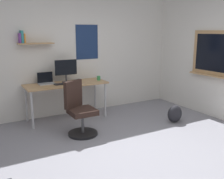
# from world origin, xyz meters

# --- Properties ---
(ground_plane) EXTENTS (5.20, 5.20, 0.00)m
(ground_plane) POSITION_xyz_m (0.00, 0.00, 0.00)
(ground_plane) COLOR gray
(ground_plane) RESTS_ON ground
(wall_back) EXTENTS (5.00, 0.30, 2.60)m
(wall_back) POSITION_xyz_m (-0.00, 2.45, 1.30)
(wall_back) COLOR silver
(wall_back) RESTS_ON ground
(desk) EXTENTS (1.65, 0.61, 0.75)m
(desk) POSITION_xyz_m (-0.34, 2.06, 0.68)
(desk) COLOR tan
(desk) RESTS_ON ground
(office_chair) EXTENTS (0.54, 0.56, 0.95)m
(office_chair) POSITION_xyz_m (-0.44, 1.16, 0.41)
(office_chair) COLOR black
(office_chair) RESTS_ON ground
(laptop) EXTENTS (0.31, 0.21, 0.23)m
(laptop) POSITION_xyz_m (-0.71, 2.21, 0.81)
(laptop) COLOR #ADAFB5
(laptop) RESTS_ON desk
(monitor_primary) EXTENTS (0.46, 0.17, 0.46)m
(monitor_primary) POSITION_xyz_m (-0.30, 2.16, 1.02)
(monitor_primary) COLOR #38383D
(monitor_primary) RESTS_ON desk
(keyboard) EXTENTS (0.37, 0.13, 0.02)m
(keyboard) POSITION_xyz_m (-0.42, 1.99, 0.76)
(keyboard) COLOR black
(keyboard) RESTS_ON desk
(computer_mouse) EXTENTS (0.10, 0.06, 0.03)m
(computer_mouse) POSITION_xyz_m (-0.14, 1.99, 0.77)
(computer_mouse) COLOR #262628
(computer_mouse) RESTS_ON desk
(coffee_mug) EXTENTS (0.08, 0.08, 0.09)m
(coffee_mug) POSITION_xyz_m (0.38, 2.04, 0.80)
(coffee_mug) COLOR #338C4C
(coffee_mug) RESTS_ON desk
(backpack) EXTENTS (0.32, 0.22, 0.35)m
(backpack) POSITION_xyz_m (1.44, 0.79, 0.17)
(backpack) COLOR #232328
(backpack) RESTS_ON ground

